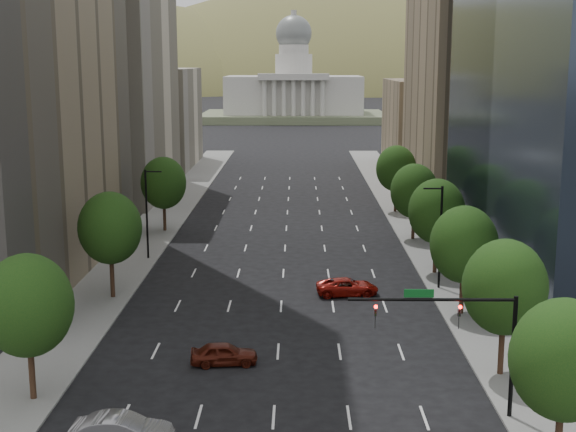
{
  "coord_description": "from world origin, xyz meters",
  "views": [
    {
      "loc": [
        1.28,
        -10.49,
        19.35
      ],
      "look_at": [
        0.59,
        46.95,
        8.0
      ],
      "focal_mm": 49.06,
      "sensor_mm": 36.0,
      "label": 1
    }
  ],
  "objects_px": {
    "car_maroon": "(224,354)",
    "car_red_far": "(347,287)",
    "capitol": "(294,94)",
    "car_silver": "(122,432)",
    "traffic_signal": "(468,329)"
  },
  "relations": [
    {
      "from": "car_red_far",
      "to": "capitol",
      "type": "bearing_deg",
      "value": -3.27
    },
    {
      "from": "traffic_signal",
      "to": "car_maroon",
      "type": "height_order",
      "value": "traffic_signal"
    },
    {
      "from": "car_maroon",
      "to": "car_silver",
      "type": "distance_m",
      "value": 11.92
    },
    {
      "from": "traffic_signal",
      "to": "capitol",
      "type": "distance_m",
      "value": 219.99
    },
    {
      "from": "car_silver",
      "to": "car_red_far",
      "type": "height_order",
      "value": "car_silver"
    },
    {
      "from": "capitol",
      "to": "car_silver",
      "type": "relative_size",
      "value": 11.63
    },
    {
      "from": "capitol",
      "to": "car_maroon",
      "type": "height_order",
      "value": "capitol"
    },
    {
      "from": "traffic_signal",
      "to": "capitol",
      "type": "height_order",
      "value": "capitol"
    },
    {
      "from": "traffic_signal",
      "to": "capitol",
      "type": "bearing_deg",
      "value": 92.74
    },
    {
      "from": "capitol",
      "to": "car_maroon",
      "type": "xyz_separation_m",
      "value": [
        -3.44,
        -212.07,
        -7.84
      ]
    },
    {
      "from": "car_maroon",
      "to": "car_red_far",
      "type": "relative_size",
      "value": 0.83
    },
    {
      "from": "traffic_signal",
      "to": "car_silver",
      "type": "relative_size",
      "value": 1.77
    },
    {
      "from": "capitol",
      "to": "car_red_far",
      "type": "relative_size",
      "value": 11.56
    },
    {
      "from": "traffic_signal",
      "to": "car_silver",
      "type": "xyz_separation_m",
      "value": [
        -18.14,
        -3.53,
        -4.32
      ]
    },
    {
      "from": "traffic_signal",
      "to": "capitol",
      "type": "relative_size",
      "value": 0.15
    }
  ]
}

